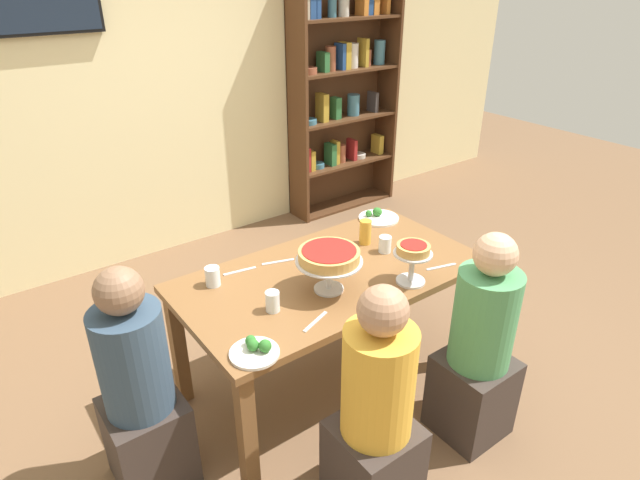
{
  "coord_description": "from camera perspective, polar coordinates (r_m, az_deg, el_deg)",
  "views": [
    {
      "loc": [
        -1.5,
        -1.93,
        2.2
      ],
      "look_at": [
        0.0,
        0.1,
        0.89
      ],
      "focal_mm": 30.1,
      "sensor_mm": 36.0,
      "label": 1
    }
  ],
  "objects": [
    {
      "name": "water_glass_clear_far",
      "position": [
        2.77,
        -11.35,
        -3.82
      ],
      "size": [
        0.08,
        0.08,
        0.1
      ],
      "primitive_type": "cylinder",
      "color": "white",
      "rests_on": "dining_table"
    },
    {
      "name": "salad_plate_near_diner",
      "position": [
        3.45,
        6.17,
        2.54
      ],
      "size": [
        0.26,
        0.26,
        0.07
      ],
      "color": "white",
      "rests_on": "dining_table"
    },
    {
      "name": "rear_partition",
      "position": [
        4.47,
        -16.9,
        15.98
      ],
      "size": [
        8.0,
        0.12,
        2.8
      ],
      "primitive_type": "cube",
      "color": "beige",
      "rests_on": "ground_plane"
    },
    {
      "name": "personal_pizza_stand",
      "position": [
        2.72,
        9.83,
        -1.58
      ],
      "size": [
        0.2,
        0.2,
        0.22
      ],
      "color": "silver",
      "rests_on": "dining_table"
    },
    {
      "name": "bookshelf",
      "position": [
        5.17,
        2.35,
        15.67
      ],
      "size": [
        1.1,
        0.3,
        2.21
      ],
      "color": "#4C2D19",
      "rests_on": "ground_plane"
    },
    {
      "name": "cutlery_knife_far",
      "position": [
        2.47,
        -0.5,
        -8.66
      ],
      "size": [
        0.17,
        0.08,
        0.0
      ],
      "primitive_type": "cube",
      "rotation": [
        0.0,
        0.0,
        0.36
      ],
      "color": "silver",
      "rests_on": "dining_table"
    },
    {
      "name": "dining_table",
      "position": [
        2.9,
        1.18,
        -5.0
      ],
      "size": [
        1.62,
        0.86,
        0.74
      ],
      "color": "brown",
      "rests_on": "ground_plane"
    },
    {
      "name": "cutlery_fork_far",
      "position": [
        3.08,
        -0.57,
        -0.84
      ],
      "size": [
        0.18,
        0.03,
        0.0
      ],
      "primitive_type": "cube",
      "rotation": [
        0.0,
        0.0,
        3.04
      ],
      "color": "silver",
      "rests_on": "dining_table"
    },
    {
      "name": "ground_plane",
      "position": [
        3.29,
        1.07,
        -14.56
      ],
      "size": [
        12.0,
        12.0,
        0.0
      ],
      "primitive_type": "plane",
      "color": "brown"
    },
    {
      "name": "salad_plate_far_diner",
      "position": [
        2.3,
        -6.86,
        -11.48
      ],
      "size": [
        0.21,
        0.21,
        0.07
      ],
      "color": "white",
      "rests_on": "dining_table"
    },
    {
      "name": "cutlery_fork_near",
      "position": [
        2.96,
        12.77,
        -2.8
      ],
      "size": [
        0.18,
        0.06,
        0.0
      ],
      "primitive_type": "cube",
      "rotation": [
        0.0,
        0.0,
        -0.27
      ],
      "color": "silver",
      "rests_on": "dining_table"
    },
    {
      "name": "diner_near_left",
      "position": [
        2.38,
        5.95,
        -18.55
      ],
      "size": [
        0.34,
        0.34,
        1.15
      ],
      "rotation": [
        0.0,
        0.0,
        1.57
      ],
      "color": "#382D28",
      "rests_on": "ground_plane"
    },
    {
      "name": "diner_head_west",
      "position": [
        2.59,
        -18.53,
        -15.58
      ],
      "size": [
        0.34,
        0.34,
        1.15
      ],
      "color": "#382D28",
      "rests_on": "ground_plane"
    },
    {
      "name": "beer_glass_amber_tall",
      "position": [
        3.11,
        4.84,
        0.85
      ],
      "size": [
        0.07,
        0.07,
        0.15
      ],
      "primitive_type": "cylinder",
      "color": "gold",
      "rests_on": "dining_table"
    },
    {
      "name": "water_glass_clear_near",
      "position": [
        2.53,
        -5.07,
        -6.52
      ],
      "size": [
        0.07,
        0.07,
        0.1
      ],
      "primitive_type": "cylinder",
      "color": "white",
      "rests_on": "dining_table"
    },
    {
      "name": "deep_dish_pizza_stand",
      "position": [
        2.61,
        0.97,
        -1.91
      ],
      "size": [
        0.33,
        0.33,
        0.23
      ],
      "color": "silver",
      "rests_on": "dining_table"
    },
    {
      "name": "cutlery_knife_near",
      "position": [
        2.95,
        -4.48,
        -2.33
      ],
      "size": [
        0.18,
        0.07,
        0.0
      ],
      "primitive_type": "cube",
      "rotation": [
        0.0,
        0.0,
        2.84
      ],
      "color": "silver",
      "rests_on": "dining_table"
    },
    {
      "name": "cutlery_spare_fork",
      "position": [
        2.88,
        -8.52,
        -3.29
      ],
      "size": [
        0.18,
        0.05,
        0.0
      ],
      "primitive_type": "cube",
      "rotation": [
        0.0,
        0.0,
        2.97
      ],
      "color": "silver",
      "rests_on": "dining_table"
    },
    {
      "name": "water_glass_clear_spare",
      "position": [
        3.05,
        6.9,
        -0.44
      ],
      "size": [
        0.07,
        0.07,
        0.09
      ],
      "primitive_type": "cylinder",
      "color": "white",
      "rests_on": "dining_table"
    },
    {
      "name": "diner_near_right",
      "position": [
        2.8,
        16.48,
        -11.52
      ],
      "size": [
        0.34,
        0.34,
        1.15
      ],
      "rotation": [
        0.0,
        0.0,
        1.57
      ],
      "color": "#382D28",
      "rests_on": "ground_plane"
    }
  ]
}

